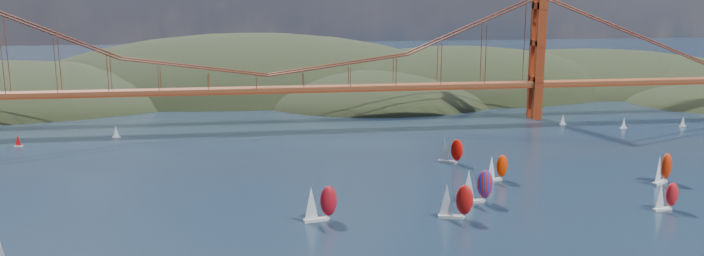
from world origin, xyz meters
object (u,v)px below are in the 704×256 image
Objects in this scene: racer_2 at (666,196)px; racer_rwb at (476,185)px; racer_0 at (320,203)px; racer_4 at (663,168)px; racer_1 at (455,200)px; racer_5 at (450,150)px; racer_3 at (496,167)px.

racer_2 is 0.81× the size of racer_rwb.
racer_0 is 1.00× the size of racer_4.
racer_1 is at bearing -16.85° from racer_0.
racer_1 is at bearing 165.99° from racer_4.
racer_4 is at bearing -1.94° from racer_0.
racer_1 is at bearing -130.02° from racer_rwb.
racer_1 is 1.07× the size of racer_5.
racer_5 is (-8.17, 23.05, 0.24)m from racer_3.
racer_0 is 45.82m from racer_rwb.
racer_0 is 1.00× the size of racer_1.
racer_4 reaches higher than racer_1.
racer_rwb reaches higher than racer_5.
racer_5 reaches higher than racer_3.
racer_3 reaches higher than racer_2.
racer_5 is (-57.63, 32.99, -0.34)m from racer_4.
racer_0 is 0.98× the size of racer_rwb.
racer_rwb reaches higher than racer_4.
racer_4 is at bearing 0.51° from racer_5.
racer_1 is 1.00× the size of racer_4.
racer_4 is 1.07× the size of racer_5.
racer_rwb is (44.94, 8.94, 0.12)m from racer_0.
racer_rwb is (-13.09, -20.00, 0.70)m from racer_3.
racer_4 is (72.26, 22.01, 0.00)m from racer_1.
racer_3 is (58.03, 28.94, -0.59)m from racer_0.
racer_2 is 71.68m from racer_5.
racer_0 is at bearing -173.12° from racer_3.
racer_3 is 24.46m from racer_5.
racer_5 is (-43.93, 56.64, 0.51)m from racer_2.
racer_rwb is (-62.56, -10.06, 0.13)m from racer_4.
racer_3 is at bearing 126.44° from racer_2.
racer_1 is at bearing -74.60° from racer_5.
racer_5 is at bearing 119.26° from racer_4.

